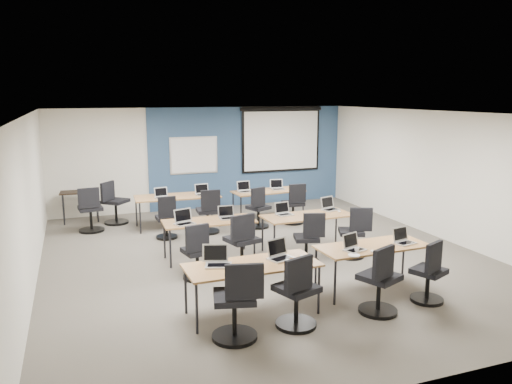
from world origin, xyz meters
name	(u,v)px	position (x,y,z in m)	size (l,w,h in m)	color
floor	(265,257)	(0.00, 0.00, 0.00)	(8.00, 9.00, 0.02)	#6B6354
ceiling	(265,113)	(0.00, 0.00, 2.70)	(8.00, 9.00, 0.02)	white
wall_back	(204,158)	(0.00, 4.50, 1.35)	(8.00, 0.04, 2.70)	beige
wall_front	(426,263)	(0.00, -4.50, 1.35)	(8.00, 0.04, 2.70)	beige
wall_left	(29,203)	(-4.00, 0.00, 1.35)	(0.04, 9.00, 2.70)	beige
wall_right	(441,175)	(4.00, 0.00, 1.35)	(0.04, 9.00, 2.70)	beige
blue_accent_panel	(249,156)	(1.25, 4.47, 1.35)	(5.50, 0.04, 2.70)	#3D5977
whiteboard	(194,155)	(-0.30, 4.43, 1.45)	(1.28, 0.03, 0.98)	silver
projector_screen	(281,136)	(2.20, 4.41, 1.89)	(2.40, 0.10, 1.82)	black
training_table_front_left	(252,267)	(-1.07, -2.25, 0.69)	(1.86, 0.78, 0.73)	#A37129
training_table_front_right	(373,248)	(0.99, -2.08, 0.68)	(1.76, 0.73, 0.73)	brown
training_table_mid_left	(209,223)	(-1.00, 0.30, 0.68)	(1.70, 0.71, 0.73)	olive
training_table_mid_right	(307,217)	(0.91, 0.06, 0.68)	(1.75, 0.73, 0.73)	brown
training_table_back_left	(177,198)	(-1.09, 2.78, 0.69)	(1.94, 0.81, 0.73)	#A0733F
training_table_back_right	(268,192)	(1.11, 2.65, 0.68)	(1.73, 0.72, 0.73)	#A76E40
laptop_0	(217,260)	(-1.53, -2.11, 0.80)	(0.36, 0.30, 0.27)	#B8B8BA
mouse_0	(246,264)	(-1.16, -2.27, 0.74)	(0.06, 0.09, 0.03)	white
task_chair_0	(237,307)	(-1.51, -2.91, 0.44)	(0.58, 0.58, 1.05)	black
laptop_1	(280,254)	(-0.61, -2.15, 0.80)	(0.35, 0.30, 0.27)	#AFAFB1
mouse_1	(303,257)	(-0.29, -2.23, 0.74)	(0.06, 0.10, 0.04)	white
task_chair_1	(297,297)	(-0.67, -2.86, 0.43)	(0.57, 0.55, 1.03)	black
laptop_2	(353,246)	(0.58, -2.18, 0.79)	(0.31, 0.27, 0.24)	#AAAAAA
mouse_2	(373,251)	(0.80, -2.37, 0.74)	(0.06, 0.10, 0.04)	white
task_chair_2	(380,285)	(0.60, -2.88, 0.43)	(0.59, 0.55, 1.03)	black
laptop_3	(403,239)	(1.51, -2.14, 0.79)	(0.31, 0.27, 0.24)	#B1B1BE
mouse_3	(412,243)	(1.61, -2.23, 0.74)	(0.05, 0.09, 0.03)	white
task_chair_3	(429,277)	(1.51, -2.80, 0.40)	(0.52, 0.49, 0.97)	black
laptop_4	(184,220)	(-1.49, 0.23, 0.79)	(0.35, 0.29, 0.26)	silver
mouse_4	(202,224)	(-1.22, 0.03, 0.74)	(0.06, 0.10, 0.04)	white
task_chair_4	(197,256)	(-1.47, -0.69, 0.40)	(0.50, 0.50, 0.98)	black
laptop_5	(227,215)	(-0.64, 0.34, 0.79)	(0.31, 0.26, 0.23)	#B8B8BB
mouse_5	(244,220)	(-0.39, 0.05, 0.74)	(0.06, 0.10, 0.04)	white
task_chair_5	(242,246)	(-0.63, -0.52, 0.43)	(0.57, 0.56, 1.04)	black
laptop_6	(284,212)	(0.48, 0.24, 0.79)	(0.31, 0.26, 0.24)	silver
mouse_6	(305,214)	(0.87, 0.07, 0.74)	(0.06, 0.10, 0.04)	white
task_chair_6	(308,242)	(0.61, -0.61, 0.40)	(0.49, 0.49, 0.97)	black
laptop_7	(329,207)	(1.52, 0.31, 0.79)	(0.34, 0.29, 0.26)	#A9A9A9
mouse_7	(339,211)	(1.61, 0.06, 0.74)	(0.05, 0.09, 0.03)	white
task_chair_7	(354,237)	(1.55, -0.60, 0.41)	(0.54, 0.51, 0.99)	black
laptop_8	(162,195)	(-1.48, 2.66, 0.79)	(0.30, 0.26, 0.23)	#B6B6BD
mouse_8	(174,198)	(-1.22, 2.47, 0.74)	(0.06, 0.09, 0.03)	white
task_chair_8	(167,221)	(-1.52, 1.86, 0.39)	(0.46, 0.46, 0.95)	black
laptop_9	(203,192)	(-0.52, 2.69, 0.79)	(0.33, 0.28, 0.25)	#ACACAC
mouse_9	(212,196)	(-0.36, 2.47, 0.74)	(0.06, 0.10, 0.04)	white
task_chair_9	(208,215)	(-0.57, 1.97, 0.41)	(0.52, 0.52, 1.00)	black
laptop_10	(245,189)	(0.53, 2.71, 0.79)	(0.33, 0.28, 0.25)	silver
mouse_10	(260,192)	(0.84, 2.46, 0.74)	(0.05, 0.09, 0.03)	white
task_chair_10	(258,211)	(0.62, 2.01, 0.40)	(0.52, 0.49, 0.97)	black
laptop_11	(278,187)	(1.39, 2.71, 0.79)	(0.32, 0.27, 0.24)	#A7A6A8
mouse_11	(291,190)	(1.63, 2.43, 0.74)	(0.06, 0.10, 0.04)	white
task_chair_11	(294,207)	(1.55, 2.07, 0.41)	(0.50, 0.50, 0.99)	black
blue_mousepad	(241,268)	(-1.27, -2.36, 0.73)	(0.24, 0.20, 0.01)	#2531A5
snack_bowl	(297,262)	(-0.48, -2.44, 0.76)	(0.22, 0.22, 0.05)	brown
snack_plate	(354,255)	(0.45, -2.42, 0.74)	(0.18, 0.18, 0.01)	white
coffee_cup	(357,250)	(0.56, -2.32, 0.77)	(0.05, 0.05, 0.05)	silver
utility_table	(80,195)	(-3.21, 4.03, 0.65)	(0.89, 0.49, 0.75)	black
spare_chair_a	(114,206)	(-2.47, 3.54, 0.43)	(0.69, 0.57, 1.04)	black
spare_chair_b	(90,213)	(-3.02, 2.99, 0.43)	(0.56, 0.56, 1.03)	black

